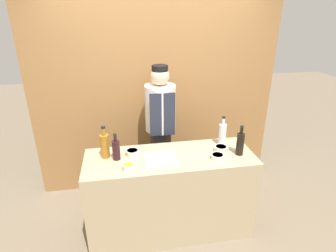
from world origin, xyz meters
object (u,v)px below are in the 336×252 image
(cutting_board, at_px, (160,159))
(bottle_clear, at_px, (222,134))
(sauce_bowl_brown, at_px, (221,149))
(bottle_amber, at_px, (105,145))
(sauce_bowl_yellow, at_px, (129,167))
(bottle_soy, at_px, (240,143))
(sauce_bowl_orange, at_px, (132,152))
(bottle_wine, at_px, (116,149))
(sauce_bowl_red, at_px, (218,156))
(chef_center, at_px, (161,130))

(cutting_board, bearing_deg, bottle_clear, 15.85)
(sauce_bowl_brown, distance_m, bottle_amber, 1.18)
(sauce_bowl_yellow, distance_m, bottle_amber, 0.37)
(bottle_soy, height_order, bottle_amber, bottle_amber)
(sauce_bowl_yellow, xyz_separation_m, bottle_clear, (1.02, 0.33, 0.10))
(sauce_bowl_orange, distance_m, bottle_amber, 0.28)
(sauce_bowl_brown, bearing_deg, bottle_clear, 66.99)
(sauce_bowl_yellow, xyz_separation_m, bottle_soy, (1.12, 0.10, 0.09))
(cutting_board, height_order, bottle_wine, bottle_wine)
(sauce_bowl_brown, bearing_deg, bottle_soy, -28.42)
(sauce_bowl_brown, bearing_deg, sauce_bowl_yellow, -168.86)
(bottle_wine, height_order, bottle_amber, bottle_amber)
(sauce_bowl_brown, relative_size, bottle_wine, 0.50)
(sauce_bowl_brown, xyz_separation_m, sauce_bowl_red, (-0.08, -0.14, -0.01))
(sauce_bowl_yellow, distance_m, chef_center, 0.92)
(sauce_bowl_red, relative_size, bottle_clear, 0.40)
(sauce_bowl_red, distance_m, chef_center, 0.89)
(bottle_wine, height_order, bottle_clear, bottle_clear)
(sauce_bowl_yellow, height_order, chef_center, chef_center)
(sauce_bowl_brown, height_order, sauce_bowl_red, sauce_bowl_brown)
(bottle_clear, height_order, bottle_amber, bottle_amber)
(sauce_bowl_orange, bearing_deg, bottle_amber, 178.61)
(sauce_bowl_yellow, xyz_separation_m, sauce_bowl_orange, (0.05, 0.27, -0.00))
(chef_center, bearing_deg, sauce_bowl_red, -59.63)
(sauce_bowl_yellow, bearing_deg, sauce_bowl_orange, 79.86)
(cutting_board, bearing_deg, chef_center, 81.02)
(bottle_clear, height_order, chef_center, chef_center)
(sauce_bowl_red, distance_m, cutting_board, 0.57)
(bottle_wine, bearing_deg, sauce_bowl_yellow, -63.10)
(sauce_bowl_yellow, xyz_separation_m, sauce_bowl_brown, (0.96, 0.19, 0.00))
(bottle_wine, bearing_deg, cutting_board, -11.35)
(bottle_wine, height_order, chef_center, chef_center)
(bottle_wine, distance_m, bottle_soy, 1.23)
(bottle_wine, distance_m, bottle_amber, 0.13)
(sauce_bowl_yellow, xyz_separation_m, chef_center, (0.42, 0.82, -0.02))
(sauce_bowl_brown, height_order, sauce_bowl_orange, sauce_bowl_brown)
(sauce_bowl_orange, relative_size, bottle_amber, 0.40)
(sauce_bowl_yellow, xyz_separation_m, cutting_board, (0.31, 0.13, -0.02))
(cutting_board, height_order, chef_center, chef_center)
(sauce_bowl_orange, xyz_separation_m, bottle_wine, (-0.16, -0.06, 0.08))
(sauce_bowl_yellow, height_order, cutting_board, sauce_bowl_yellow)
(sauce_bowl_orange, bearing_deg, sauce_bowl_red, -14.96)
(sauce_bowl_red, height_order, bottle_amber, bottle_amber)
(bottle_amber, bearing_deg, sauce_bowl_yellow, -52.04)
(sauce_bowl_orange, distance_m, bottle_clear, 0.97)
(bottle_wine, xyz_separation_m, bottle_amber, (-0.11, 0.06, 0.02))
(bottle_wine, bearing_deg, bottle_amber, 149.55)
(bottle_clear, distance_m, bottle_soy, 0.25)
(sauce_bowl_yellow, height_order, bottle_clear, bottle_clear)
(bottle_amber, distance_m, chef_center, 0.85)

